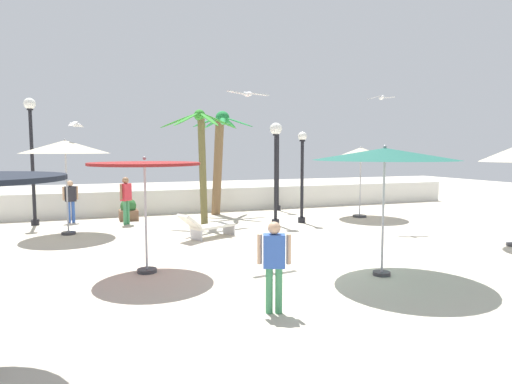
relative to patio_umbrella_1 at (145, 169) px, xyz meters
name	(u,v)px	position (x,y,z in m)	size (l,w,h in m)	color
ground_plane	(301,259)	(3.74, -0.12, -2.30)	(56.00, 56.00, 0.00)	beige
boundary_wall	(209,200)	(3.74, 9.10, -1.79)	(25.20, 0.30, 1.02)	silver
patio_umbrella_1	(145,169)	(0.00, 0.00, 0.00)	(2.41, 2.41, 2.58)	#333338
patio_umbrella_2	(65,147)	(-1.84, 5.46, 0.50)	(2.74, 2.74, 3.07)	#333338
patio_umbrella_3	(361,154)	(9.07, 5.40, 0.24)	(2.64, 2.64, 2.85)	#333338
patio_umbrella_5	(385,155)	(4.76, -2.00, 0.32)	(3.09, 3.09, 2.82)	#333338
palm_tree_0	(201,151)	(2.64, 5.77, 0.39)	(2.83, 2.88, 4.15)	brown
palm_tree_1	(219,149)	(3.98, 8.17, 0.45)	(2.67, 2.66, 4.34)	brown
lamp_post_0	(31,143)	(-3.05, 7.81, 0.65)	(0.41, 0.41, 4.55)	black
lamp_post_1	(278,155)	(6.77, 8.48, 0.18)	(0.39, 0.39, 3.87)	black
lamp_post_2	(302,170)	(6.26, 4.97, -0.34)	(0.33, 0.33, 3.38)	black
lamp_post_3	(276,155)	(5.15, 4.85, 0.22)	(0.43, 0.43, 3.68)	black
lounge_chair_0	(207,226)	(2.20, 3.30, -1.90)	(1.94, 1.28, 0.84)	#B7B7BC
guest_0	(126,196)	(0.07, 6.82, -1.24)	(0.43, 0.42, 1.74)	#3F8C59
guest_1	(71,197)	(-1.84, 7.94, -1.34)	(0.54, 0.33, 1.58)	#3359B2
guest_2	(274,259)	(1.69, -3.28, -1.37)	(0.53, 0.35, 1.55)	#3F8C59
seagull_0	(381,98)	(8.26, 3.02, 2.19)	(0.94, 0.43, 0.15)	white
seagull_1	(76,125)	(-1.52, 6.06, 1.25)	(0.46, 1.24, 0.19)	white
seagull_2	(248,94)	(2.57, 0.51, 1.78)	(1.13, 0.39, 0.14)	white
planter	(128,210)	(0.22, 7.85, -1.91)	(0.70, 0.70, 0.85)	brown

